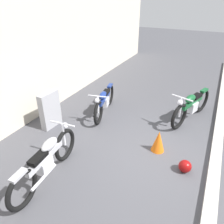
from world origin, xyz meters
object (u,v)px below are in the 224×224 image
motorcycle_green (191,106)px  helmet (185,166)px  motorcycle_blue (104,101)px  traffic_cone (158,141)px  stone_marker (50,110)px  motorcycle_silver (46,161)px

motorcycle_green → helmet: bearing=25.5°
helmet → motorcycle_green: (2.31, 0.27, 0.33)m
motorcycle_blue → motorcycle_green: size_ratio=0.95×
traffic_cone → motorcycle_green: (1.87, -0.45, 0.20)m
stone_marker → traffic_cone: size_ratio=1.89×
motorcycle_blue → stone_marker: bearing=-49.4°
motorcycle_blue → motorcycle_green: 2.62m
motorcycle_blue → motorcycle_silver: size_ratio=0.93×
motorcycle_silver → traffic_cone: bearing=-48.2°
traffic_cone → motorcycle_blue: 2.31m
stone_marker → motorcycle_silver: (-1.63, -1.28, -0.06)m
stone_marker → helmet: bearing=-92.9°
motorcycle_blue → motorcycle_silver: (-2.96, -0.25, 0.03)m
stone_marker → motorcycle_silver: bearing=-142.0°
stone_marker → motorcycle_silver: stone_marker is taller
stone_marker → motorcycle_green: stone_marker is taller
stone_marker → helmet: size_ratio=3.78×
traffic_cone → motorcycle_green: 1.93m
helmet → motorcycle_blue: bearing=61.3°
motorcycle_blue → motorcycle_silver: bearing=-6.8°
stone_marker → traffic_cone: stone_marker is taller
traffic_cone → motorcycle_silver: bearing=136.5°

